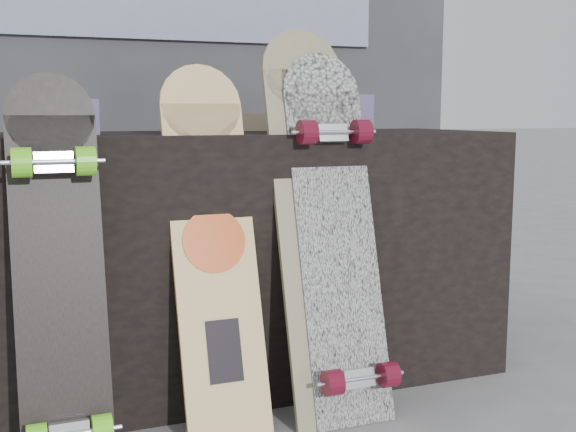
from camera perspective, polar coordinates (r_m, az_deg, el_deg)
name	(u,v)px	position (r m, az deg, el deg)	size (l,w,h in m)	color
vendor_table	(250,256)	(2.35, -3.06, -3.16)	(1.60, 0.60, 0.80)	black
booth	(185,55)	(3.13, -8.13, 12.49)	(2.40, 0.22, 2.20)	#35353B
merch_box_purple	(65,117)	(2.17, -17.23, 7.49)	(0.18, 0.12, 0.10)	#41346B
merch_box_small	(345,113)	(2.42, 4.54, 8.10)	(0.14, 0.14, 0.12)	#41346B
merch_box_flat	(248,122)	(2.51, -3.17, 7.43)	(0.22, 0.10, 0.06)	#D1B78C
longboard_geisha	(213,236)	(1.98, -5.96, -1.59)	(0.23, 0.32, 1.00)	#CDB58A
longboard_celtic	(316,209)	(2.06, 2.24, 0.52)	(0.25, 0.33, 1.11)	beige
longboard_cascadia	(337,228)	(2.06, 3.90, -0.97)	(0.24, 0.36, 1.04)	silver
skateboard_dark	(59,269)	(1.81, -17.64, -3.98)	(0.21, 0.29, 0.96)	black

